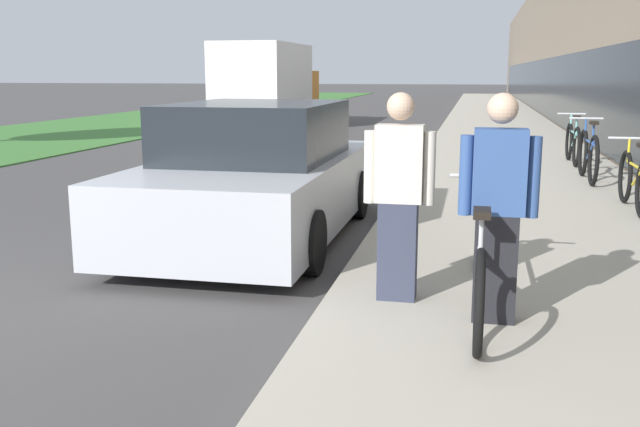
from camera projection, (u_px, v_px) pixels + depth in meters
The scene contains 10 objects.
sidewalk_slab at pixel (498, 126), 23.81m from camera, with size 3.64×70.00×0.13m.
lawn_strip at pixel (180, 115), 30.38m from camera, with size 6.74×70.00×0.03m.
tandem_bicycle at pixel (479, 255), 5.23m from camera, with size 0.52×2.77×0.83m.
person_rider at pixel (498, 209), 4.77m from camera, with size 0.53×0.21×1.55m.
person_bystander at pixel (399, 197), 5.25m from camera, with size 0.52×0.20×1.54m.
cruiser_bike_nearest at pixel (634, 181), 8.76m from camera, with size 0.52×1.76×0.87m.
cruiser_bike_middle at pixel (588, 155), 11.18m from camera, with size 0.52×1.87×0.97m.
cruiser_bike_farthest at pixel (573, 143), 13.32m from camera, with size 0.52×1.80×0.92m.
parked_sedan_curbside at pixel (258, 177), 7.82m from camera, with size 1.99×4.41×1.49m.
moving_truck at pixel (268, 85), 24.27m from camera, with size 2.34×6.28×2.75m.
Camera 1 is at (4.82, -3.65, 1.81)m, focal length 40.00 mm.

